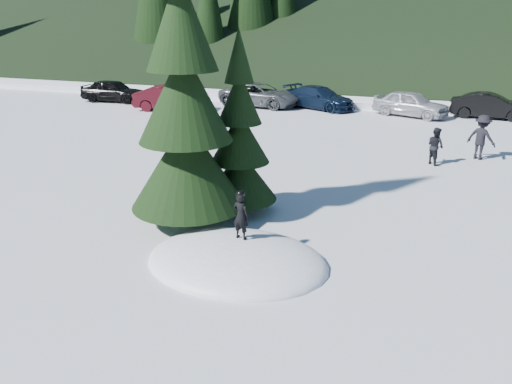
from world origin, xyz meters
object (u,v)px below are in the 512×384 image
(spruce_tall, at_px, (185,108))
(car_1, at_px, (171,98))
(adult_0, at_px, (435,146))
(car_0, at_px, (113,91))
(car_4, at_px, (411,104))
(car_5, at_px, (490,106))
(spruce_short, at_px, (240,144))
(adult_2, at_px, (481,137))
(car_3, at_px, (319,98))
(child_skier, at_px, (241,216))
(car_2, at_px, (260,95))

(spruce_tall, distance_m, car_1, 18.65)
(adult_0, relative_size, car_1, 0.32)
(car_0, bearing_deg, car_4, -89.79)
(car_4, xyz_separation_m, car_5, (4.37, 0.96, -0.03))
(adult_0, relative_size, car_5, 0.34)
(spruce_short, height_order, adult_2, spruce_short)
(car_3, relative_size, car_4, 1.10)
(spruce_short, xyz_separation_m, child_skier, (1.16, -2.82, -1.04))
(car_0, bearing_deg, child_skier, -142.21)
(car_4, bearing_deg, car_3, 103.94)
(child_skier, xyz_separation_m, car_3, (-3.10, 21.08, -0.36))
(car_0, relative_size, car_2, 0.83)
(car_2, height_order, car_4, car_4)
(child_skier, distance_m, adult_2, 13.11)
(child_skier, xyz_separation_m, car_4, (2.56, 20.43, -0.32))
(car_0, distance_m, car_5, 24.16)
(car_2, relative_size, car_3, 1.11)
(child_skier, height_order, car_1, child_skier)
(spruce_short, xyz_separation_m, car_4, (3.72, 17.61, -1.35))
(spruce_tall, relative_size, car_0, 1.93)
(spruce_tall, height_order, car_2, spruce_tall)
(car_2, bearing_deg, car_1, 132.49)
(spruce_short, distance_m, car_5, 20.31)
(adult_2, distance_m, car_0, 24.13)
(adult_0, xyz_separation_m, car_5, (2.72, 11.17, -0.03))
(car_4, bearing_deg, spruce_short, -171.45)
(child_skier, bearing_deg, spruce_tall, -22.28)
(child_skier, height_order, car_3, child_skier)
(adult_0, bearing_deg, car_0, 25.76)
(adult_2, relative_size, car_4, 0.42)
(spruce_short, height_order, car_5, spruce_short)
(child_skier, distance_m, car_3, 21.31)
(car_1, bearing_deg, car_2, -66.55)
(adult_0, relative_size, car_4, 0.34)
(car_0, xyz_separation_m, car_5, (24.03, 2.56, -0.04))
(spruce_tall, bearing_deg, spruce_short, 54.46)
(spruce_short, bearing_deg, car_1, 126.06)
(spruce_tall, bearing_deg, car_5, 65.53)
(car_4, bearing_deg, car_0, 115.13)
(child_skier, relative_size, adult_0, 0.79)
(adult_2, bearing_deg, child_skier, 92.54)
(car_4, distance_m, car_5, 4.47)
(car_1, bearing_deg, car_0, 61.75)
(adult_2, bearing_deg, car_4, -39.35)
(adult_2, bearing_deg, adult_0, 69.47)
(spruce_tall, distance_m, car_0, 23.08)
(spruce_short, distance_m, adult_0, 9.25)
(adult_2, height_order, car_2, adult_2)
(spruce_short, xyz_separation_m, adult_0, (5.37, 7.41, -1.36))
(spruce_tall, height_order, adult_0, spruce_tall)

